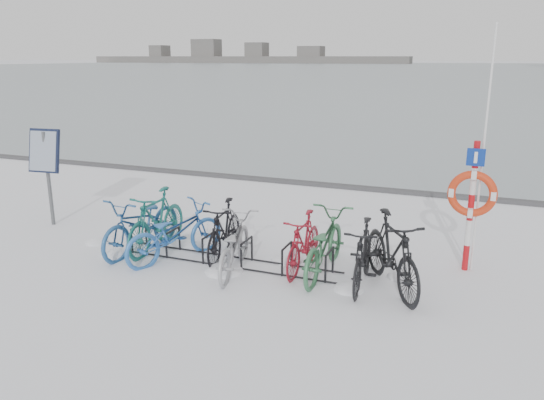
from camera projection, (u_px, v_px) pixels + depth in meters
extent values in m
plane|color=white|center=(228.00, 262.00, 9.12)|extent=(900.00, 900.00, 0.00)
cube|color=#93A0A6|center=(471.00, 69.00, 148.34)|extent=(400.00, 298.00, 0.02)
cube|color=#3F3F42|center=(323.00, 185.00, 14.41)|extent=(400.00, 0.25, 0.10)
cylinder|color=black|center=(132.00, 241.00, 9.50)|extent=(0.04, 0.04, 0.44)
cylinder|color=black|center=(146.00, 234.00, 9.90)|extent=(0.04, 0.04, 0.44)
cylinder|color=black|center=(138.00, 226.00, 9.64)|extent=(0.04, 0.44, 0.04)
cylinder|color=black|center=(166.00, 246.00, 9.25)|extent=(0.04, 0.04, 0.44)
cylinder|color=black|center=(179.00, 238.00, 9.65)|extent=(0.04, 0.04, 0.44)
cylinder|color=black|center=(172.00, 231.00, 9.39)|extent=(0.04, 0.44, 0.04)
cylinder|color=black|center=(203.00, 252.00, 9.00)|extent=(0.04, 0.04, 0.44)
cylinder|color=black|center=(215.00, 243.00, 9.39)|extent=(0.04, 0.04, 0.44)
cylinder|color=black|center=(208.00, 235.00, 9.14)|extent=(0.04, 0.44, 0.04)
cylinder|color=black|center=(241.00, 257.00, 8.74)|extent=(0.04, 0.04, 0.44)
cylinder|color=black|center=(252.00, 249.00, 9.14)|extent=(0.04, 0.04, 0.44)
cylinder|color=black|center=(246.00, 240.00, 8.88)|extent=(0.04, 0.44, 0.04)
cylinder|color=black|center=(282.00, 263.00, 8.49)|extent=(0.04, 0.04, 0.44)
cylinder|color=black|center=(291.00, 254.00, 8.88)|extent=(0.04, 0.04, 0.44)
cylinder|color=black|center=(287.00, 246.00, 8.63)|extent=(0.04, 0.44, 0.04)
cylinder|color=black|center=(325.00, 270.00, 8.23)|extent=(0.04, 0.04, 0.44)
cylinder|color=black|center=(333.00, 260.00, 8.63)|extent=(0.04, 0.04, 0.44)
cylinder|color=black|center=(330.00, 252.00, 8.37)|extent=(0.04, 0.44, 0.04)
cylinder|color=black|center=(222.00, 265.00, 8.92)|extent=(4.00, 0.03, 0.03)
cylinder|color=black|center=(233.00, 257.00, 9.32)|extent=(4.00, 0.03, 0.03)
cylinder|color=#595B5E|center=(49.00, 179.00, 10.92)|extent=(0.08, 0.08, 1.96)
cube|color=black|center=(44.00, 151.00, 10.74)|extent=(0.70, 0.32, 0.89)
cube|color=#8C99AD|center=(43.00, 151.00, 10.70)|extent=(0.62, 0.24, 0.79)
cylinder|color=#B40E14|center=(466.00, 257.00, 8.75)|extent=(0.10, 0.10, 0.43)
cylinder|color=silver|center=(468.00, 233.00, 8.64)|extent=(0.10, 0.10, 0.43)
cylinder|color=#B40E14|center=(471.00, 207.00, 8.52)|extent=(0.10, 0.10, 0.43)
cylinder|color=silver|center=(473.00, 181.00, 8.41)|extent=(0.10, 0.10, 0.43)
cylinder|color=#B40E14|center=(476.00, 155.00, 8.30)|extent=(0.10, 0.10, 0.43)
torus|color=red|center=(472.00, 194.00, 8.38)|extent=(0.75, 0.13, 0.75)
cube|color=navy|center=(476.00, 157.00, 8.23)|extent=(0.27, 0.03, 0.27)
cylinder|color=silver|center=(483.00, 153.00, 8.30)|extent=(0.04, 0.04, 3.91)
cube|color=#515151|center=(240.00, 60.00, 284.56)|extent=(180.00, 12.00, 3.50)
cube|color=#515151|center=(191.00, 53.00, 294.17)|extent=(24.00, 10.00, 8.00)
cube|color=#515151|center=(293.00, 53.00, 273.12)|extent=(20.00, 10.00, 6.00)
imported|color=#26558D|center=(142.00, 222.00, 9.58)|extent=(0.89, 2.10, 1.07)
imported|color=#1A625C|center=(157.00, 219.00, 9.65)|extent=(0.58, 1.89, 1.13)
imported|color=#2E69B7|center=(175.00, 231.00, 9.15)|extent=(1.45, 2.04, 1.02)
imported|color=black|center=(224.00, 228.00, 9.30)|extent=(0.70, 1.75, 1.02)
imported|color=#9A9BA1|center=(234.00, 243.00, 8.65)|extent=(0.98, 1.92, 0.96)
imported|color=maroon|center=(304.00, 241.00, 8.73)|extent=(0.47, 1.63, 0.98)
imported|color=#346D46|center=(323.00, 242.00, 8.56)|extent=(0.70, 2.00, 1.05)
imported|color=black|center=(363.00, 253.00, 8.12)|extent=(0.59, 1.74, 1.03)
imported|color=black|center=(392.00, 251.00, 7.97)|extent=(1.52, 1.98, 1.19)
ellipsoid|color=white|center=(97.00, 243.00, 10.07)|extent=(0.42, 0.42, 0.15)
ellipsoid|color=white|center=(349.00, 289.00, 8.06)|extent=(0.49, 0.49, 0.17)
ellipsoid|color=white|center=(289.00, 262.00, 9.15)|extent=(0.44, 0.44, 0.15)
ellipsoid|color=white|center=(116.00, 255.00, 9.47)|extent=(0.51, 0.51, 0.18)
ellipsoid|color=white|center=(192.00, 245.00, 9.93)|extent=(0.48, 0.48, 0.17)
ellipsoid|color=white|center=(400.00, 277.00, 8.49)|extent=(0.43, 0.43, 0.15)
ellipsoid|color=white|center=(280.00, 260.00, 9.22)|extent=(0.34, 0.34, 0.12)
ellipsoid|color=white|center=(224.00, 271.00, 8.72)|extent=(0.63, 0.63, 0.22)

